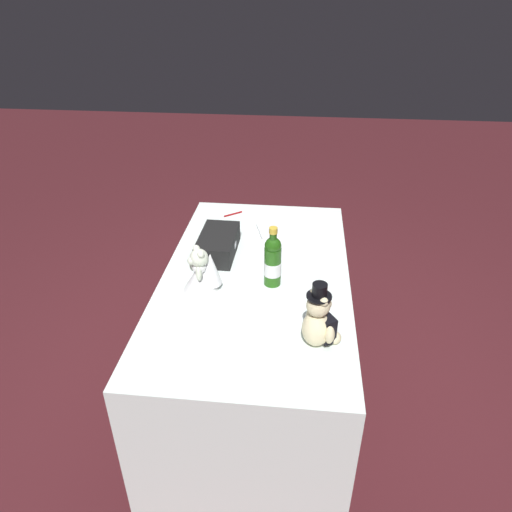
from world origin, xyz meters
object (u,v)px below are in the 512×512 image
object	(u,v)px
teddy_bear_bride	(203,272)
champagne_bottle	(273,261)
gift_case_black	(218,244)
guestbook	(282,231)
signing_pen	(232,214)
teddy_bear_groom	(319,321)

from	to	relation	value
teddy_bear_bride	champagne_bottle	world-z (taller)	champagne_bottle
gift_case_black	teddy_bear_bride	bearing A→B (deg)	178.28
gift_case_black	guestbook	world-z (taller)	gift_case_black
teddy_bear_bride	gift_case_black	size ratio (longest dim) A/B	0.64
signing_pen	teddy_bear_groom	bearing A→B (deg)	-155.41
champagne_bottle	signing_pen	distance (m)	0.77
champagne_bottle	gift_case_black	xyz separation A→B (m)	(0.25, 0.30, -0.07)
champagne_bottle	guestbook	xyz separation A→B (m)	(0.51, -0.02, -0.11)
gift_case_black	guestbook	xyz separation A→B (m)	(0.26, -0.31, -0.04)
champagne_bottle	guestbook	bearing A→B (deg)	-1.87
teddy_bear_bride	gift_case_black	xyz separation A→B (m)	(0.32, -0.01, -0.04)
teddy_bear_groom	signing_pen	bearing A→B (deg)	24.59
signing_pen	gift_case_black	world-z (taller)	gift_case_black
champagne_bottle	teddy_bear_groom	bearing A→B (deg)	-151.95
champagne_bottle	signing_pen	size ratio (longest dim) A/B	2.72
teddy_bear_groom	champagne_bottle	size ratio (longest dim) A/B	0.94
teddy_bear_bride	gift_case_black	bearing A→B (deg)	-1.72
signing_pen	champagne_bottle	bearing A→B (deg)	-157.39
teddy_bear_groom	guestbook	size ratio (longest dim) A/B	1.06
gift_case_black	champagne_bottle	bearing A→B (deg)	-129.83
champagne_bottle	signing_pen	bearing A→B (deg)	22.61
teddy_bear_groom	signing_pen	world-z (taller)	teddy_bear_groom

